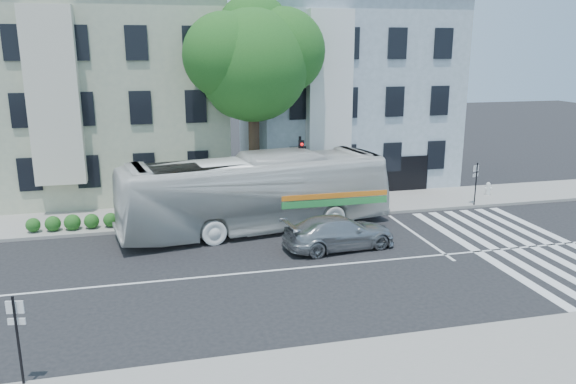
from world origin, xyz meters
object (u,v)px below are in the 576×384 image
object	(u,v)px
bus	(257,193)
near_sign_pole	(17,328)
fire_hydrant	(488,188)
traffic_signal	(300,166)
sedan	(339,232)

from	to	relation	value
bus	near_sign_pole	xyz separation A→B (m)	(-8.10, -11.26, -0.12)
bus	fire_hydrant	xyz separation A→B (m)	(14.00, 2.64, -1.26)
bus	near_sign_pole	size ratio (longest dim) A/B	5.40
bus	traffic_signal	world-z (taller)	traffic_signal
sedan	traffic_signal	bearing A→B (deg)	-1.26
fire_hydrant	traffic_signal	bearing A→B (deg)	-174.19
sedan	fire_hydrant	distance (m)	12.58
traffic_signal	sedan	bearing A→B (deg)	-65.67
bus	traffic_signal	size ratio (longest dim) A/B	3.12
sedan	fire_hydrant	size ratio (longest dim) A/B	6.54
fire_hydrant	sedan	bearing A→B (deg)	-151.38
traffic_signal	fire_hydrant	world-z (taller)	traffic_signal
traffic_signal	near_sign_pole	distance (m)	16.60
sedan	fire_hydrant	xyz separation A→B (m)	(11.04, 6.02, -0.18)
sedan	bus	bearing A→B (deg)	34.64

